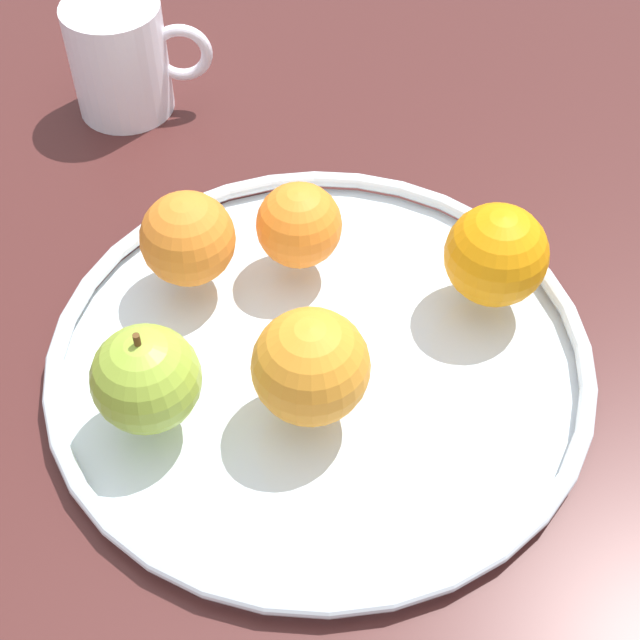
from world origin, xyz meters
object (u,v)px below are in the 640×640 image
at_px(orange_front_left, 311,367).
at_px(ambient_mug, 121,58).
at_px(apple, 146,379).
at_px(orange_front_right, 299,225).
at_px(fruit_bowl, 320,357).
at_px(orange_center, 496,255).
at_px(orange_back_left, 188,239).

distance_m(orange_front_left, ambient_mug, 0.37).
relative_size(apple, orange_front_left, 1.03).
distance_m(apple, orange_front_right, 0.17).
distance_m(orange_front_left, orange_front_right, 0.13).
distance_m(fruit_bowl, orange_center, 0.14).
bearing_deg(orange_back_left, ambient_mug, 107.79).
relative_size(orange_center, orange_back_left, 1.06).
bearing_deg(apple, fruit_bowl, 24.22).
height_order(orange_front_right, ambient_mug, ambient_mug).
relative_size(orange_front_right, ambient_mug, 0.51).
bearing_deg(orange_front_right, orange_front_left, -87.50).
bearing_deg(orange_back_left, orange_center, -6.34).
bearing_deg(fruit_bowl, orange_front_left, -98.94).
distance_m(orange_center, orange_front_right, 0.14).
xyz_separation_m(orange_back_left, ambient_mug, (-0.07, 0.22, -0.00)).
xyz_separation_m(fruit_bowl, ambient_mug, (-0.16, 0.30, 0.04)).
distance_m(apple, ambient_mug, 0.35).
bearing_deg(orange_center, orange_front_left, -143.94).
height_order(orange_front_left, orange_back_left, orange_front_left).
bearing_deg(orange_front_left, orange_center, 36.06).
distance_m(fruit_bowl, orange_front_left, 0.06).
xyz_separation_m(apple, orange_center, (0.23, 0.10, 0.00)).
relative_size(fruit_bowl, orange_front_left, 5.00).
distance_m(orange_center, orange_back_left, 0.21).
bearing_deg(orange_front_right, ambient_mug, 125.70).
bearing_deg(orange_front_left, orange_back_left, 125.46).
height_order(apple, orange_front_right, apple).
xyz_separation_m(orange_front_left, ambient_mug, (-0.16, 0.34, -0.01)).
xyz_separation_m(orange_front_left, orange_front_right, (-0.01, 0.13, -0.01)).
xyz_separation_m(orange_center, orange_back_left, (-0.21, 0.02, -0.00)).
distance_m(apple, orange_back_left, 0.12).
height_order(apple, ambient_mug, ambient_mug).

